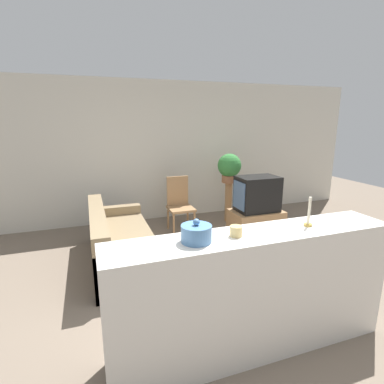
{
  "coord_description": "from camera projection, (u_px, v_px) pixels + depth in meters",
  "views": [
    {
      "loc": [
        -1.24,
        -2.36,
        1.97
      ],
      "look_at": [
        0.3,
        1.98,
        0.85
      ],
      "focal_mm": 28.0,
      "sensor_mm": 36.0,
      "label": 1
    }
  ],
  "objects": [
    {
      "name": "foreground_counter",
      "position": [
        253.0,
        293.0,
        2.53
      ],
      "size": [
        2.46,
        0.44,
        1.08
      ],
      "color": "silver",
      "rests_on": "ground_plane"
    },
    {
      "name": "ground_plane",
      "position": [
        230.0,
        319.0,
        3.03
      ],
      "size": [
        14.0,
        14.0,
        0.0
      ],
      "primitive_type": "plane",
      "color": "#756656"
    },
    {
      "name": "tv_stand",
      "position": [
        256.0,
        223.0,
        5.2
      ],
      "size": [
        0.87,
        0.56,
        0.44
      ],
      "color": "#9E754C",
      "rests_on": "ground_plane"
    },
    {
      "name": "wall_back",
      "position": [
        153.0,
        152.0,
        5.86
      ],
      "size": [
        9.0,
        0.06,
        2.7
      ],
      "color": "beige",
      "rests_on": "ground_plane"
    },
    {
      "name": "plant_stand",
      "position": [
        228.0,
        202.0,
        5.89
      ],
      "size": [
        0.14,
        0.14,
        0.78
      ],
      "color": "#9E754C",
      "rests_on": "ground_plane"
    },
    {
      "name": "television",
      "position": [
        257.0,
        194.0,
        5.08
      ],
      "size": [
        0.7,
        0.46,
        0.59
      ],
      "color": "black",
      "rests_on": "tv_stand"
    },
    {
      "name": "candlestick",
      "position": [
        309.0,
        217.0,
        2.55
      ],
      "size": [
        0.07,
        0.07,
        0.26
      ],
      "color": "#B7933D",
      "rests_on": "foreground_counter"
    },
    {
      "name": "couch",
      "position": [
        119.0,
        244.0,
        4.19
      ],
      "size": [
        0.82,
        1.98,
        0.78
      ],
      "color": "#847051",
      "rests_on": "ground_plane"
    },
    {
      "name": "wooden_chair",
      "position": [
        179.0,
        202.0,
        5.4
      ],
      "size": [
        0.44,
        0.44,
        0.97
      ],
      "color": "#9E754C",
      "rests_on": "ground_plane"
    },
    {
      "name": "decorative_bowl",
      "position": [
        196.0,
        233.0,
        2.22
      ],
      "size": [
        0.23,
        0.23,
        0.18
      ],
      "color": "#4C7AAD",
      "rests_on": "foreground_counter"
    },
    {
      "name": "candle_jar",
      "position": [
        236.0,
        231.0,
        2.34
      ],
      "size": [
        0.1,
        0.1,
        0.08
      ],
      "color": "tan",
      "rests_on": "foreground_counter"
    },
    {
      "name": "potted_plant",
      "position": [
        229.0,
        167.0,
        5.73
      ],
      "size": [
        0.45,
        0.45,
        0.56
      ],
      "color": "#8E5B3D",
      "rests_on": "plant_stand"
    }
  ]
}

